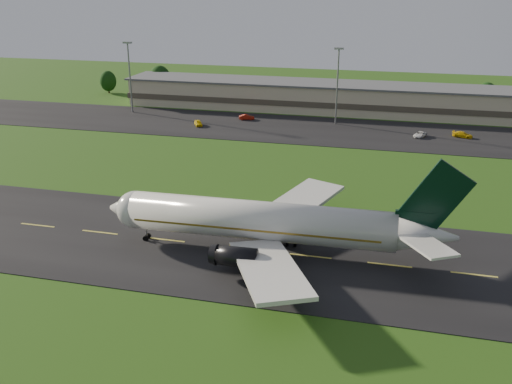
% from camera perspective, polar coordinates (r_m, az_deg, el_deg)
% --- Properties ---
extents(ground, '(360.00, 360.00, 0.00)m').
position_cam_1_polar(ground, '(83.88, -2.01, -5.64)').
color(ground, '#204A12').
rests_on(ground, ground).
extents(taxiway, '(220.00, 30.00, 0.10)m').
position_cam_1_polar(taxiway, '(83.86, -2.01, -5.61)').
color(taxiway, black).
rests_on(taxiway, ground).
extents(apron, '(260.00, 30.00, 0.10)m').
position_cam_1_polar(apron, '(150.39, 5.67, 6.20)').
color(apron, black).
rests_on(apron, ground).
extents(airliner, '(51.28, 42.17, 15.57)m').
position_cam_1_polar(airliner, '(80.91, 1.00, -3.02)').
color(airliner, silver).
rests_on(airliner, ground).
extents(terminal, '(145.00, 16.00, 8.40)m').
position_cam_1_polar(terminal, '(172.25, 9.11, 9.22)').
color(terminal, '#C5B497').
rests_on(terminal, ground).
extents(light_mast_west, '(2.40, 1.20, 20.35)m').
position_cam_1_polar(light_mast_west, '(172.00, -12.55, 11.94)').
color(light_mast_west, gray).
rests_on(light_mast_west, ground).
extents(light_mast_centre, '(2.40, 1.20, 20.35)m').
position_cam_1_polar(light_mast_centre, '(155.00, 8.17, 11.31)').
color(light_mast_centre, gray).
rests_on(light_mast_centre, ground).
extents(tree_line, '(199.17, 8.93, 10.90)m').
position_cam_1_polar(tree_line, '(181.86, 19.27, 9.26)').
color(tree_line, black).
rests_on(tree_line, ground).
extents(service_vehicle_a, '(3.63, 4.64, 1.48)m').
position_cam_1_polar(service_vehicle_a, '(154.50, -5.80, 6.88)').
color(service_vehicle_a, yellow).
rests_on(service_vehicle_a, apron).
extents(service_vehicle_b, '(4.56, 2.64, 1.42)m').
position_cam_1_polar(service_vehicle_b, '(160.61, -0.95, 7.50)').
color(service_vehicle_b, '#97170A').
rests_on(service_vehicle_b, apron).
extents(service_vehicle_c, '(3.77, 5.10, 1.29)m').
position_cam_1_polar(service_vehicle_c, '(148.24, 16.09, 5.56)').
color(service_vehicle_c, white).
rests_on(service_vehicle_c, apron).
extents(service_vehicle_d, '(5.29, 3.37, 1.43)m').
position_cam_1_polar(service_vehicle_d, '(150.94, 19.96, 5.41)').
color(service_vehicle_d, yellow).
rests_on(service_vehicle_d, apron).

